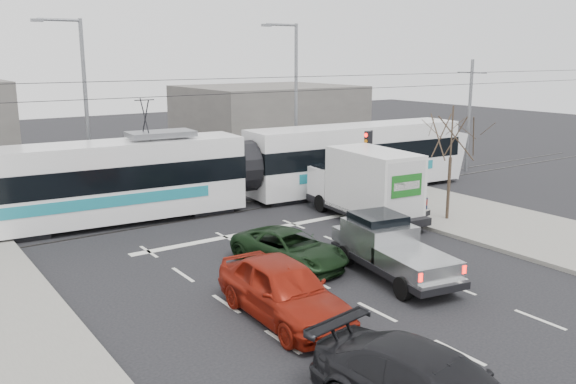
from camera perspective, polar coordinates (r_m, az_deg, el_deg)
ground at (r=21.25m, az=6.16°, el=-7.35°), size 120.00×120.00×0.00m
sidewalk_right at (r=27.71m, az=20.44°, el=-3.15°), size 6.00×60.00×0.15m
rails at (r=29.19m, az=-6.75°, el=-1.77°), size 60.00×1.60×0.03m
building_right at (r=46.67m, az=-1.89°, el=6.84°), size 12.00×10.00×5.00m
bare_tree at (r=27.38m, az=15.06°, el=4.99°), size 2.40×2.40×5.00m
traffic_signal at (r=29.48m, az=7.59°, el=3.77°), size 0.44×0.44×3.60m
street_lamp_near at (r=35.58m, az=0.51°, el=9.24°), size 2.38×0.25×9.00m
street_lamp_far at (r=32.37m, az=-18.72°, el=8.23°), size 2.38×0.25×9.00m
catenary at (r=28.48m, az=-6.95°, el=5.79°), size 60.00×0.20×7.00m
tram at (r=29.80m, az=-4.30°, el=2.29°), size 26.26×4.72×5.33m
silver_pickup at (r=20.80m, az=9.40°, el=-5.08°), size 2.70×5.59×1.95m
box_truck at (r=27.37m, az=7.29°, el=0.64°), size 2.81×6.62×3.22m
navy_pickup at (r=28.10m, az=7.89°, el=-0.39°), size 2.44×4.80×1.93m
green_car at (r=21.44m, az=0.15°, el=-5.31°), size 2.80×4.81×1.26m
red_car at (r=17.23m, az=-0.42°, el=-9.11°), size 2.24×5.11×1.71m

